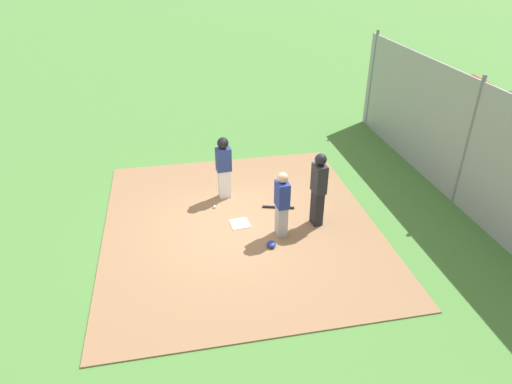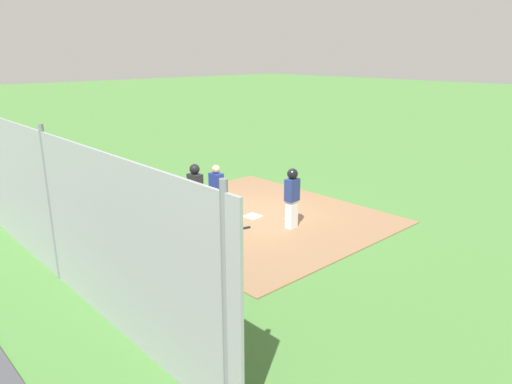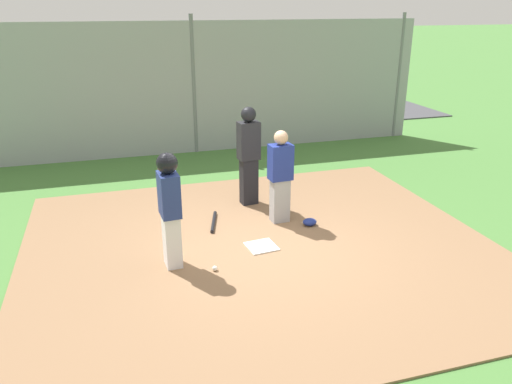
% 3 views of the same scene
% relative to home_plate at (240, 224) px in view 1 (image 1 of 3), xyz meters
% --- Properties ---
extents(ground_plane, '(140.00, 140.00, 0.00)m').
position_rel_home_plate_xyz_m(ground_plane, '(0.00, 0.00, -0.04)').
color(ground_plane, '#477A38').
extents(dirt_infield, '(7.20, 6.40, 0.03)m').
position_rel_home_plate_xyz_m(dirt_infield, '(0.00, 0.00, -0.03)').
color(dirt_infield, '#896647').
rests_on(dirt_infield, ground_plane).
extents(home_plate, '(0.48, 0.48, 0.02)m').
position_rel_home_plate_xyz_m(home_plate, '(0.00, 0.00, 0.00)').
color(home_plate, white).
rests_on(home_plate, dirt_infield).
extents(catcher, '(0.40, 0.29, 1.61)m').
position_rel_home_plate_xyz_m(catcher, '(-0.60, -0.87, 0.82)').
color(catcher, '#9E9EA3').
rests_on(catcher, dirt_infield).
extents(umpire, '(0.41, 0.30, 1.83)m').
position_rel_home_plate_xyz_m(umpire, '(-0.31, -1.81, 0.97)').
color(umpire, black).
rests_on(umpire, dirt_infield).
extents(runner, '(0.29, 0.40, 1.69)m').
position_rel_home_plate_xyz_m(runner, '(1.39, 0.18, 0.96)').
color(runner, silver).
rests_on(runner, dirt_infield).
extents(baseball_bat, '(0.28, 0.80, 0.06)m').
position_rel_home_plate_xyz_m(baseball_bat, '(0.53, -1.08, 0.02)').
color(baseball_bat, black).
rests_on(baseball_bat, dirt_infield).
extents(catcher_mask, '(0.24, 0.20, 0.12)m').
position_rel_home_plate_xyz_m(catcher_mask, '(-1.03, -0.54, 0.05)').
color(catcher_mask, navy).
rests_on(catcher_mask, dirt_infield).
extents(baseball, '(0.07, 0.07, 0.07)m').
position_rel_home_plate_xyz_m(baseball, '(0.85, 0.51, 0.03)').
color(baseball, white).
rests_on(baseball, dirt_infield).
extents(backstop_fence, '(12.00, 0.10, 3.35)m').
position_rel_home_plate_xyz_m(backstop_fence, '(0.00, -5.68, 1.56)').
color(backstop_fence, '#93999E').
rests_on(backstop_fence, ground_plane).
extents(parked_car_red, '(4.35, 2.22, 1.28)m').
position_rel_home_plate_xyz_m(parked_car_red, '(5.63, -9.61, 0.57)').
color(parked_car_red, maroon).
rests_on(parked_car_red, parking_lot).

